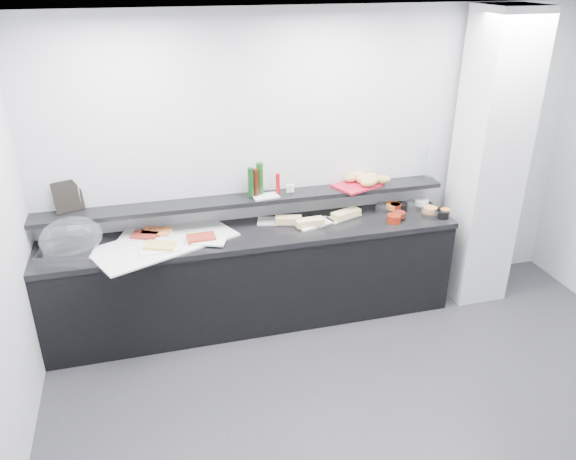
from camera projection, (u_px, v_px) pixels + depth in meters
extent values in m
plane|color=#2D2D30|center=(404.00, 438.00, 3.91)|extent=(5.00, 5.00, 0.00)
cube|color=#BABDC2|center=(320.00, 164.00, 5.07)|extent=(5.00, 0.02, 2.70)
plane|color=white|center=(453.00, 30.00, 2.75)|extent=(5.00, 5.00, 0.00)
cube|color=silver|center=(488.00, 163.00, 5.12)|extent=(0.50, 0.50, 2.70)
cube|color=black|center=(254.00, 279.00, 5.05)|extent=(3.60, 0.60, 0.85)
cube|color=black|center=(253.00, 234.00, 4.85)|extent=(3.62, 0.62, 0.05)
cube|color=black|center=(248.00, 200.00, 4.90)|extent=(3.60, 0.25, 0.04)
cube|color=silver|center=(67.00, 252.00, 4.46)|extent=(0.48, 0.37, 0.04)
ellipsoid|color=white|center=(71.00, 238.00, 4.45)|extent=(0.56, 0.45, 0.34)
cube|color=silver|center=(164.00, 243.00, 4.64)|extent=(1.28, 0.97, 0.01)
cube|color=white|center=(141.00, 235.00, 4.73)|extent=(0.39, 0.32, 0.01)
cube|color=maroon|center=(145.00, 235.00, 4.69)|extent=(0.24, 0.21, 0.02)
cube|color=white|center=(156.00, 233.00, 4.76)|extent=(0.29, 0.21, 0.01)
cube|color=orange|center=(157.00, 231.00, 4.75)|extent=(0.27, 0.22, 0.02)
cube|color=white|center=(160.00, 248.00, 4.52)|extent=(0.35, 0.25, 0.01)
cube|color=#E2B158|center=(160.00, 245.00, 4.52)|extent=(0.28, 0.22, 0.02)
cube|color=white|center=(210.00, 241.00, 4.63)|extent=(0.31, 0.26, 0.01)
cube|color=maroon|center=(201.00, 237.00, 4.65)|extent=(0.23, 0.15, 0.02)
cube|color=white|center=(279.00, 221.00, 5.02)|extent=(0.42, 0.27, 0.01)
cube|color=tan|center=(289.00, 220.00, 4.96)|extent=(0.24, 0.14, 0.06)
cylinder|color=silver|center=(277.00, 223.00, 4.96)|extent=(0.16, 0.02, 0.01)
cube|color=white|center=(315.00, 224.00, 4.97)|extent=(0.37, 0.25, 0.01)
cube|color=#E3BF77|center=(310.00, 222.00, 4.91)|extent=(0.25, 0.11, 0.06)
cylinder|color=silver|center=(327.00, 225.00, 4.92)|extent=(0.15, 0.08, 0.01)
cube|color=white|center=(344.00, 217.00, 5.11)|extent=(0.35, 0.25, 0.01)
cube|color=#DDC574|center=(346.00, 214.00, 5.07)|extent=(0.29, 0.20, 0.06)
cylinder|color=silver|center=(347.00, 217.00, 5.08)|extent=(0.16, 0.05, 0.01)
cylinder|color=white|center=(384.00, 208.00, 5.22)|extent=(0.17, 0.17, 0.07)
cylinder|color=orange|center=(393.00, 206.00, 5.23)|extent=(0.13, 0.13, 0.05)
cylinder|color=black|center=(401.00, 207.00, 5.25)|extent=(0.14, 0.14, 0.07)
cylinder|color=#54160C|center=(396.00, 207.00, 5.22)|extent=(0.11, 0.11, 0.05)
cylinder|color=white|center=(413.00, 206.00, 5.26)|extent=(0.20, 0.20, 0.07)
cylinder|color=white|center=(422.00, 202.00, 5.32)|extent=(0.14, 0.14, 0.05)
cylinder|color=maroon|center=(394.00, 219.00, 5.00)|extent=(0.15, 0.15, 0.07)
cylinder|color=#59170C|center=(399.00, 215.00, 5.06)|extent=(0.13, 0.13, 0.05)
cylinder|color=silver|center=(430.00, 213.00, 5.11)|extent=(0.19, 0.19, 0.07)
cylinder|color=orange|center=(430.00, 210.00, 5.15)|extent=(0.15, 0.15, 0.05)
cylinder|color=black|center=(442.00, 214.00, 5.10)|extent=(0.17, 0.17, 0.07)
cylinder|color=orange|center=(445.00, 212.00, 5.11)|extent=(0.09, 0.09, 0.05)
cube|color=black|center=(68.00, 196.00, 4.56)|extent=(0.24, 0.15, 0.26)
cube|color=beige|center=(69.00, 195.00, 4.59)|extent=(0.16, 0.05, 0.22)
cube|color=white|center=(266.00, 196.00, 4.90)|extent=(0.23, 0.16, 0.01)
cylinder|color=#0E3511|center=(251.00, 182.00, 4.82)|extent=(0.06, 0.06, 0.26)
cylinder|color=black|center=(256.00, 182.00, 4.85)|extent=(0.06, 0.06, 0.24)
cylinder|color=#133D10|center=(260.00, 179.00, 4.88)|extent=(0.07, 0.07, 0.28)
cylinder|color=#A60C0B|center=(278.00, 183.00, 4.91)|extent=(0.04, 0.04, 0.18)
cylinder|color=silver|center=(288.00, 189.00, 4.95)|extent=(0.03, 0.03, 0.07)
cylinder|color=white|center=(292.00, 188.00, 4.96)|extent=(0.04, 0.04, 0.07)
cube|color=#B2132B|center=(357.00, 185.00, 5.13)|extent=(0.49, 0.42, 0.02)
ellipsoid|color=#B88246|center=(351.00, 178.00, 5.16)|extent=(0.17, 0.13, 0.08)
ellipsoid|color=gold|center=(358.00, 176.00, 5.20)|extent=(0.16, 0.12, 0.08)
ellipsoid|color=tan|center=(371.00, 177.00, 5.18)|extent=(0.15, 0.11, 0.08)
ellipsoid|color=gold|center=(368.00, 183.00, 5.05)|extent=(0.14, 0.09, 0.08)
ellipsoid|color=#AB8341|center=(383.00, 179.00, 5.12)|extent=(0.16, 0.13, 0.08)
ellipsoid|color=#D48651|center=(363.00, 179.00, 5.12)|extent=(0.14, 0.11, 0.08)
ellipsoid|color=#BD8948|center=(370.00, 180.00, 5.10)|extent=(0.17, 0.13, 0.08)
cylinder|color=white|center=(431.00, 163.00, 5.27)|extent=(0.13, 0.13, 0.30)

